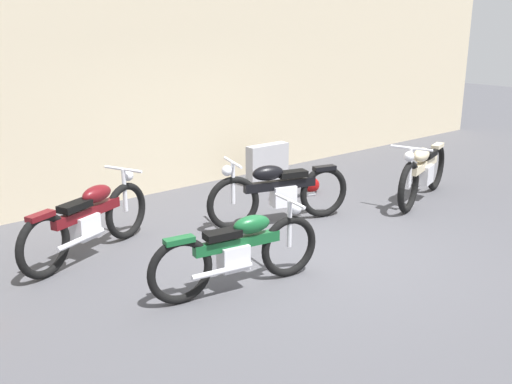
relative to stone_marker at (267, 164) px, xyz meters
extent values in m
plane|color=#47474C|center=(-1.64, -2.61, -0.35)|extent=(40.00, 40.00, 0.00)
cube|color=beige|center=(-1.64, 0.90, 1.35)|extent=(18.00, 0.30, 3.40)
cube|color=#9E9EA3|center=(0.00, 0.00, 0.00)|extent=(0.81, 0.23, 0.70)
sphere|color=maroon|center=(0.24, -0.86, -0.23)|extent=(0.25, 0.25, 0.25)
torus|color=black|center=(0.58, -2.51, 0.04)|extent=(0.77, 0.33, 0.78)
torus|color=black|center=(1.95, -2.07, 0.04)|extent=(0.77, 0.33, 0.78)
cube|color=silver|center=(1.32, -2.28, 0.06)|extent=(0.39, 0.31, 0.30)
cube|color=beige|center=(1.27, -2.29, 0.23)|extent=(1.07, 0.44, 0.13)
ellipsoid|color=beige|center=(1.08, -2.35, 0.42)|extent=(0.51, 0.35, 0.21)
cube|color=black|center=(1.45, -2.23, 0.37)|extent=(0.46, 0.31, 0.09)
cube|color=beige|center=(1.95, -2.07, 0.40)|extent=(0.36, 0.23, 0.06)
cylinder|color=silver|center=(0.58, -2.51, 0.33)|extent=(0.06, 0.06, 0.59)
cylinder|color=silver|center=(0.58, -2.51, 0.62)|extent=(0.23, 0.60, 0.04)
sphere|color=silver|center=(0.50, -2.54, 0.52)|extent=(0.15, 0.15, 0.15)
cylinder|color=silver|center=(1.48, -2.09, -0.02)|extent=(0.73, 0.29, 0.06)
torus|color=black|center=(-3.13, -0.82, 0.02)|extent=(0.72, 0.37, 0.74)
torus|color=black|center=(-4.40, -1.34, 0.02)|extent=(0.72, 0.37, 0.74)
cube|color=silver|center=(-3.81, -1.10, 0.04)|extent=(0.38, 0.31, 0.29)
cube|color=#590F14|center=(-3.77, -1.08, 0.20)|extent=(1.00, 0.49, 0.12)
ellipsoid|color=#590F14|center=(-3.60, -1.01, 0.39)|extent=(0.49, 0.36, 0.20)
cube|color=black|center=(-3.94, -1.15, 0.34)|extent=(0.45, 0.33, 0.08)
cube|color=#590F14|center=(-4.40, -1.34, 0.37)|extent=(0.35, 0.24, 0.06)
cylinder|color=silver|center=(-3.13, -0.82, 0.30)|extent=(0.06, 0.06, 0.56)
cylinder|color=silver|center=(-3.13, -0.82, 0.58)|extent=(0.26, 0.56, 0.04)
sphere|color=silver|center=(-3.06, -0.79, 0.48)|extent=(0.14, 0.14, 0.14)
cylinder|color=silver|center=(-3.96, -1.29, -0.03)|extent=(0.68, 0.33, 0.06)
torus|color=black|center=(-1.88, -1.47, 0.03)|extent=(0.75, 0.30, 0.76)
torus|color=black|center=(-0.54, -1.86, 0.03)|extent=(0.75, 0.30, 0.76)
cube|color=silver|center=(-1.16, -1.68, 0.05)|extent=(0.38, 0.29, 0.29)
cube|color=black|center=(-1.21, -1.67, 0.21)|extent=(1.05, 0.40, 0.12)
ellipsoid|color=black|center=(-1.39, -1.62, 0.40)|extent=(0.50, 0.33, 0.21)
cube|color=black|center=(-1.03, -1.72, 0.35)|extent=(0.45, 0.29, 0.08)
cube|color=black|center=(-0.54, -1.86, 0.38)|extent=(0.35, 0.21, 0.06)
cylinder|color=silver|center=(-1.88, -1.47, 0.31)|extent=(0.06, 0.06, 0.57)
cylinder|color=silver|center=(-1.88, -1.47, 0.60)|extent=(0.20, 0.59, 0.04)
sphere|color=silver|center=(-1.96, -1.45, 0.49)|extent=(0.15, 0.15, 0.15)
cylinder|color=silver|center=(-0.92, -1.62, -0.02)|extent=(0.71, 0.26, 0.06)
torus|color=black|center=(-2.30, -3.04, 0.00)|extent=(0.71, 0.20, 0.70)
torus|color=black|center=(-3.58, -2.82, 0.00)|extent=(0.71, 0.20, 0.70)
cube|color=silver|center=(-2.99, -2.92, 0.02)|extent=(0.33, 0.24, 0.27)
cube|color=#145128|center=(-2.94, -2.93, 0.17)|extent=(0.99, 0.26, 0.12)
ellipsoid|color=#145128|center=(-2.77, -2.96, 0.34)|extent=(0.45, 0.26, 0.19)
cube|color=black|center=(-3.11, -2.90, 0.30)|extent=(0.41, 0.23, 0.08)
cube|color=#145128|center=(-3.58, -2.82, 0.33)|extent=(0.32, 0.16, 0.06)
cylinder|color=silver|center=(-2.30, -3.04, 0.26)|extent=(0.05, 0.05, 0.53)
cylinder|color=silver|center=(-2.30, -3.04, 0.53)|extent=(0.13, 0.55, 0.03)
sphere|color=silver|center=(-2.23, -3.05, 0.43)|extent=(0.13, 0.13, 0.13)
cylinder|color=silver|center=(-3.20, -3.00, -0.05)|extent=(0.67, 0.17, 0.06)
camera|label=1|loc=(-6.37, -7.36, 2.38)|focal=40.44mm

